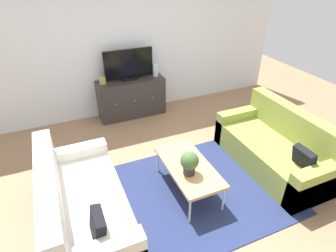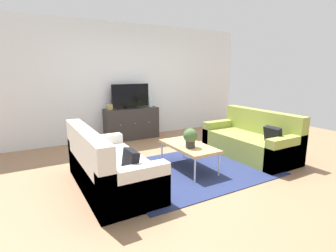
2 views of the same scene
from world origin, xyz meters
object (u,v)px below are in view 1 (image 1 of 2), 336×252
object	(u,v)px
potted_plant	(189,162)
flat_screen_tv	(129,65)
couch_right_side	(277,149)
tv_console	(131,98)
couch_left_side	(78,208)
coffee_table	(188,167)
mantel_clock	(102,81)
glass_vase	(155,70)

from	to	relation	value
potted_plant	flat_screen_tv	xyz separation A→B (m)	(0.01, 2.50, 0.43)
couch_right_side	flat_screen_tv	distance (m)	2.93
couch_right_side	flat_screen_tv	bearing A→B (deg)	122.44
couch_right_side	tv_console	bearing A→B (deg)	122.66
couch_left_side	potted_plant	size ratio (longest dim) A/B	5.74
coffee_table	mantel_clock	size ratio (longest dim) A/B	8.38
couch_left_side	mantel_clock	distance (m)	2.57
flat_screen_tv	couch_left_side	bearing A→B (deg)	-119.54
tv_console	flat_screen_tv	xyz separation A→B (m)	(0.00, 0.02, 0.65)
couch_right_side	mantel_clock	xyz separation A→B (m)	(-2.04, 2.37, 0.52)
tv_console	couch_left_side	bearing A→B (deg)	-119.75
couch_right_side	potted_plant	world-z (taller)	couch_right_side
flat_screen_tv	mantel_clock	distance (m)	0.56
flat_screen_tv	glass_vase	size ratio (longest dim) A/B	3.76
coffee_table	potted_plant	distance (m)	0.25
tv_console	glass_vase	world-z (taller)	glass_vase
couch_right_side	flat_screen_tv	size ratio (longest dim) A/B	1.95
couch_right_side	potted_plant	size ratio (longest dim) A/B	5.74
tv_console	mantel_clock	bearing A→B (deg)	179.99
tv_console	mantel_clock	xyz separation A→B (m)	(-0.52, 0.00, 0.43)
tv_console	flat_screen_tv	bearing A→B (deg)	90.00
potted_plant	mantel_clock	xyz separation A→B (m)	(-0.51, 2.48, 0.21)
couch_left_side	coffee_table	distance (m)	1.42
coffee_table	flat_screen_tv	xyz separation A→B (m)	(-0.06, 2.36, 0.64)
couch_left_side	coffee_table	world-z (taller)	couch_left_side
couch_right_side	glass_vase	distance (m)	2.64
couch_left_side	tv_console	size ratio (longest dim) A/B	1.41
couch_right_side	mantel_clock	size ratio (longest dim) A/B	13.75
potted_plant	coffee_table	bearing A→B (deg)	64.92
couch_left_side	couch_right_side	xyz separation A→B (m)	(2.88, 0.00, 0.00)
potted_plant	tv_console	distance (m)	2.48
couch_left_side	flat_screen_tv	distance (m)	2.85
couch_left_side	potted_plant	xyz separation A→B (m)	(1.35, -0.10, 0.31)
couch_left_side	mantel_clock	world-z (taller)	mantel_clock
coffee_table	flat_screen_tv	size ratio (longest dim) A/B	1.19
couch_left_side	mantel_clock	size ratio (longest dim) A/B	13.75
potted_plant	tv_console	xyz separation A→B (m)	(0.01, 2.48, -0.22)
couch_left_side	glass_vase	xyz separation A→B (m)	(1.87, 2.37, 0.58)
glass_vase	mantel_clock	bearing A→B (deg)	180.00
flat_screen_tv	glass_vase	xyz separation A→B (m)	(0.52, -0.02, -0.16)
potted_plant	mantel_clock	distance (m)	2.54
mantel_clock	coffee_table	bearing A→B (deg)	-76.25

